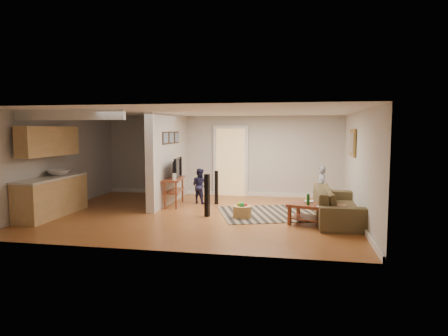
{
  "coord_description": "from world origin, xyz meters",
  "views": [
    {
      "loc": [
        2.38,
        -9.37,
        2.08
      ],
      "look_at": [
        0.53,
        0.57,
        1.1
      ],
      "focal_mm": 32.0,
      "sensor_mm": 36.0,
      "label": 1
    }
  ],
  "objects": [
    {
      "name": "ground",
      "position": [
        0.0,
        0.0,
        0.0
      ],
      "size": [
        7.5,
        7.5,
        0.0
      ],
      "primitive_type": "plane",
      "color": "brown",
      "rests_on": "ground"
    },
    {
      "name": "room_shell",
      "position": [
        -1.07,
        0.43,
        1.46
      ],
      "size": [
        7.54,
        6.02,
        2.52
      ],
      "color": "silver",
      "rests_on": "ground"
    },
    {
      "name": "area_rug",
      "position": [
        1.94,
        0.48,
        0.01
      ],
      "size": [
        3.38,
        2.89,
        0.01
      ],
      "primitive_type": "cube",
      "rotation": [
        0.0,
        0.0,
        0.33
      ],
      "color": "black",
      "rests_on": "ground"
    },
    {
      "name": "sofa",
      "position": [
        3.3,
        -0.04,
        0.0
      ],
      "size": [
        1.04,
        2.56,
        0.74
      ],
      "primitive_type": "imported",
      "rotation": [
        0.0,
        0.0,
        1.59
      ],
      "color": "#463823",
      "rests_on": "ground"
    },
    {
      "name": "coffee_table",
      "position": [
        2.82,
        -0.61,
        0.36
      ],
      "size": [
        1.34,
        1.05,
        0.69
      ],
      "rotation": [
        0.0,
        0.0,
        -0.35
      ],
      "color": "#602617",
      "rests_on": "ground"
    },
    {
      "name": "tv_console",
      "position": [
        -0.94,
        1.0,
        0.69
      ],
      "size": [
        0.6,
        1.25,
        1.04
      ],
      "rotation": [
        0.0,
        0.0,
        0.13
      ],
      "color": "#602617",
      "rests_on": "ground"
    },
    {
      "name": "speaker_left",
      "position": [
        0.26,
        -0.2,
        0.51
      ],
      "size": [
        0.13,
        0.13,
        1.02
      ],
      "primitive_type": "cube",
      "rotation": [
        0.0,
        0.0,
        -0.29
      ],
      "color": "black",
      "rests_on": "ground"
    },
    {
      "name": "speaker_right",
      "position": [
        0.16,
        1.41,
        0.47
      ],
      "size": [
        0.1,
        0.1,
        0.94
      ],
      "primitive_type": "cube",
      "rotation": [
        0.0,
        0.0,
        -0.02
      ],
      "color": "black",
      "rests_on": "ground"
    },
    {
      "name": "toy_basket",
      "position": [
        1.11,
        -0.19,
        0.16
      ],
      "size": [
        0.44,
        0.44,
        0.39
      ],
      "color": "#9A6F42",
      "rests_on": "ground"
    },
    {
      "name": "child",
      "position": [
        3.0,
        1.46,
        0.0
      ],
      "size": [
        0.35,
        0.46,
        1.11
      ],
      "primitive_type": "imported",
      "rotation": [
        0.0,
        0.0,
        -1.34
      ],
      "color": "gray",
      "rests_on": "ground"
    },
    {
      "name": "toddler",
      "position": [
        -0.34,
        1.45,
        0.0
      ],
      "size": [
        0.59,
        0.54,
        0.99
      ],
      "primitive_type": "imported",
      "rotation": [
        0.0,
        0.0,
        2.71
      ],
      "color": "#1E1D3E",
      "rests_on": "ground"
    }
  ]
}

